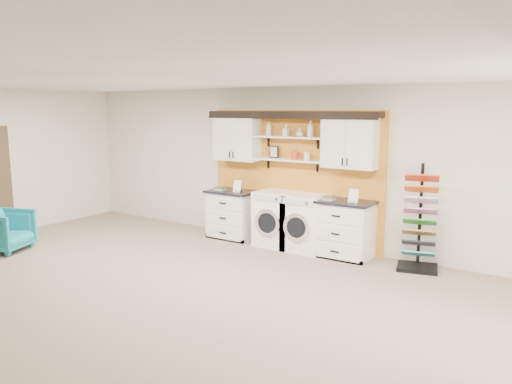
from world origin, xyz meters
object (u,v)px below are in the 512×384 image
Objects in this scene: sample_rack at (419,236)px; armchair at (4,231)px; base_cabinet_left at (233,214)px; dryer at (306,223)px; base_cabinet_right at (343,229)px; washer at (277,218)px.

armchair is (-6.21, -2.94, -0.17)m from sample_rack.
dryer reaches higher than base_cabinet_left.
base_cabinet_left is 2.26m from base_cabinet_right.
washer is 1.26× the size of armchair.
sample_rack reaches higher than base_cabinet_right.
dryer reaches higher than armchair.
dryer is at bearing -0.12° from base_cabinet_left.
washer is at bearing -179.85° from base_cabinet_right.
base_cabinet_right is 0.99× the size of washer.
sample_rack is 2.08× the size of armchair.
armchair is (-3.72, -2.90, -0.14)m from washer.
dryer is 5.19m from armchair.
base_cabinet_right is 1.00× the size of dryer.
base_cabinet_right is at bearing -0.00° from base_cabinet_left.
washer reaches higher than armchair.
washer is (-1.27, -0.00, 0.02)m from base_cabinet_right.
sample_rack is (1.22, 0.03, 0.05)m from base_cabinet_right.
sample_rack reaches higher than dryer.
base_cabinet_left is 0.94× the size of washer.
base_cabinet_left is at bearing 179.88° from dryer.
dryer is at bearing 0.00° from washer.
dryer is 1.25× the size of armchair.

